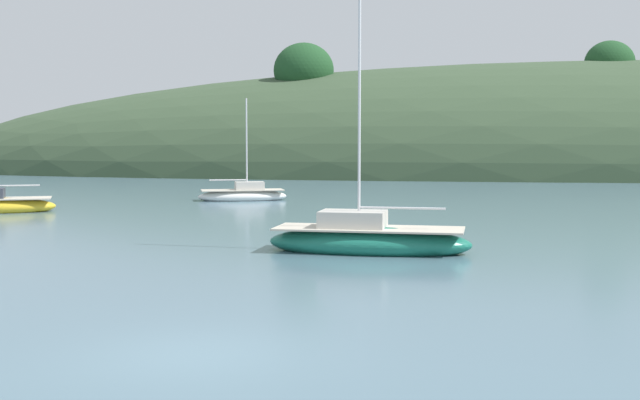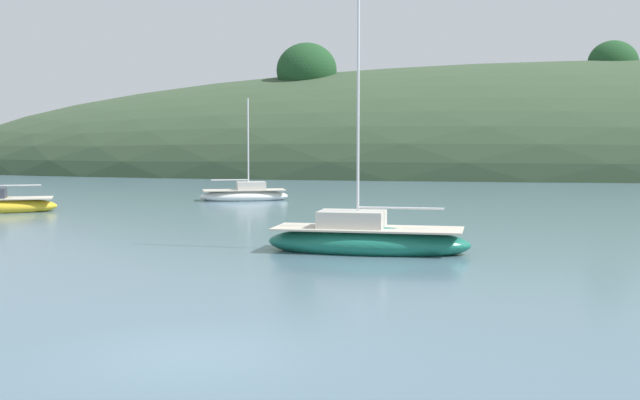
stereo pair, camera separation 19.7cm
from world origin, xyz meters
name	(u,v)px [view 1 (the left image)]	position (x,y,z in m)	size (l,w,h in m)	color
ground_plane	(194,354)	(0.00, 0.00, 0.00)	(400.00, 400.00, 0.00)	slate
far_shoreline_hill	(619,173)	(24.97, 74.75, 0.05)	(150.00, 36.00, 26.38)	#384C33
sailboat_yellow_far	(367,240)	(2.32, 13.30, 0.41)	(6.91, 2.88, 9.66)	#196B56
sailboat_grey_yawl	(243,195)	(-6.29, 34.95, 0.33)	(5.60, 3.31, 6.29)	white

